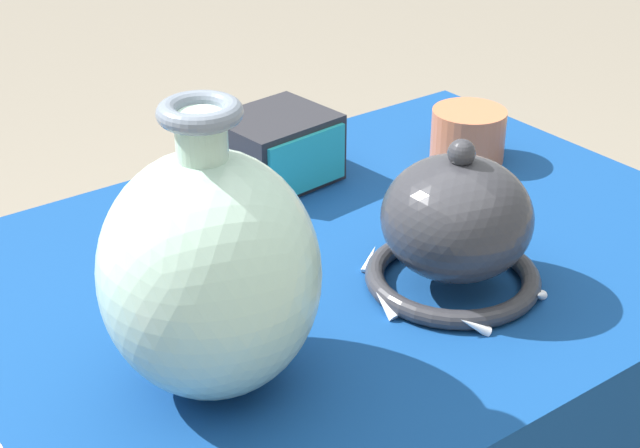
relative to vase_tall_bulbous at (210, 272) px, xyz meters
name	(u,v)px	position (x,y,z in m)	size (l,w,h in m)	color
display_table	(282,356)	(0.14, 0.10, -0.21)	(1.18, 0.69, 0.78)	olive
vase_tall_bulbous	(210,272)	(0.00, 0.00, 0.00)	(0.21, 0.21, 0.29)	#A8CCB7
vase_dome_bell	(456,229)	(0.31, -0.01, -0.05)	(0.21, 0.20, 0.18)	#2D2D33
mosaic_tile_box	(277,149)	(0.30, 0.34, -0.08)	(0.16, 0.14, 0.09)	#232328
pot_squat_terracotta	(468,135)	(0.56, 0.23, -0.09)	(0.11, 0.11, 0.07)	#BC6642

